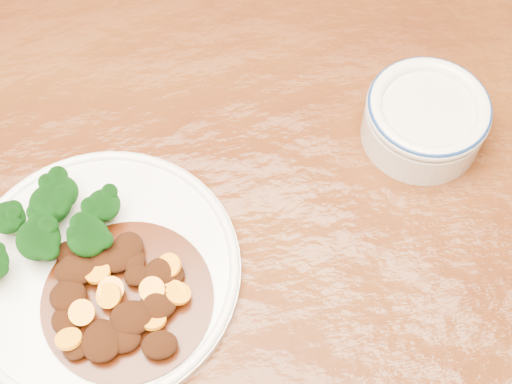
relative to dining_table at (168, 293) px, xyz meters
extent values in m
cube|color=#572C0F|center=(0.00, 0.00, 0.06)|extent=(1.55, 0.99, 0.04)
cylinder|color=#3A1F0E|center=(0.66, 0.43, -0.32)|extent=(0.06, 0.06, 0.71)
cylinder|color=silver|center=(-0.06, 0.00, 0.09)|extent=(0.29, 0.29, 0.01)
torus|color=silver|center=(-0.06, 0.00, 0.09)|extent=(0.28, 0.28, 0.01)
cylinder|color=#70A153|center=(-0.09, 0.08, 0.10)|extent=(0.01, 0.01, 0.02)
ellipsoid|color=black|center=(-0.09, 0.08, 0.12)|extent=(0.04, 0.04, 0.03)
cylinder|color=#70A153|center=(-0.05, 0.06, 0.10)|extent=(0.01, 0.01, 0.02)
ellipsoid|color=black|center=(-0.05, 0.06, 0.12)|extent=(0.04, 0.04, 0.03)
cylinder|color=#70A153|center=(-0.11, 0.03, 0.10)|extent=(0.01, 0.01, 0.02)
ellipsoid|color=black|center=(-0.11, 0.03, 0.12)|extent=(0.04, 0.04, 0.04)
cylinder|color=#70A153|center=(-0.06, 0.02, 0.10)|extent=(0.01, 0.01, 0.02)
ellipsoid|color=black|center=(-0.06, 0.02, 0.12)|extent=(0.04, 0.04, 0.03)
cylinder|color=#70A153|center=(-0.14, 0.06, 0.10)|extent=(0.01, 0.01, 0.02)
ellipsoid|color=black|center=(-0.14, 0.06, 0.12)|extent=(0.04, 0.04, 0.03)
cylinder|color=#70A153|center=(-0.10, 0.07, 0.10)|extent=(0.01, 0.01, 0.02)
ellipsoid|color=black|center=(-0.10, 0.07, 0.12)|extent=(0.04, 0.04, 0.03)
cylinder|color=#401706|center=(-0.03, -0.04, 0.09)|extent=(0.17, 0.17, 0.00)
ellipsoid|color=black|center=(-0.06, -0.08, 0.11)|extent=(0.04, 0.04, 0.02)
ellipsoid|color=black|center=(-0.09, -0.03, 0.11)|extent=(0.04, 0.03, 0.02)
ellipsoid|color=black|center=(-0.09, 0.02, 0.10)|extent=(0.03, 0.02, 0.01)
ellipsoid|color=black|center=(-0.04, 0.00, 0.11)|extent=(0.04, 0.03, 0.02)
ellipsoid|color=black|center=(0.00, -0.02, 0.11)|extent=(0.03, 0.03, 0.02)
ellipsoid|color=black|center=(-0.03, -0.06, 0.11)|extent=(0.04, 0.04, 0.02)
ellipsoid|color=black|center=(-0.09, -0.04, 0.10)|extent=(0.03, 0.02, 0.01)
ellipsoid|color=black|center=(-0.08, 0.00, 0.11)|extent=(0.04, 0.03, 0.02)
ellipsoid|color=black|center=(0.00, -0.05, 0.11)|extent=(0.04, 0.04, 0.02)
ellipsoid|color=black|center=(-0.01, -0.09, 0.11)|extent=(0.03, 0.03, 0.02)
ellipsoid|color=black|center=(0.01, -0.02, 0.10)|extent=(0.02, 0.02, 0.01)
ellipsoid|color=black|center=(-0.08, -0.09, 0.10)|extent=(0.02, 0.02, 0.01)
ellipsoid|color=black|center=(-0.03, 0.01, 0.11)|extent=(0.03, 0.03, 0.02)
ellipsoid|color=black|center=(-0.09, -0.05, 0.10)|extent=(0.03, 0.03, 0.02)
ellipsoid|color=black|center=(-0.02, -0.02, 0.11)|extent=(0.03, 0.02, 0.01)
ellipsoid|color=black|center=(-0.02, 0.00, 0.11)|extent=(0.03, 0.03, 0.01)
ellipsoid|color=black|center=(-0.06, -0.07, 0.10)|extent=(0.03, 0.03, 0.02)
ellipsoid|color=black|center=(-0.05, 0.01, 0.11)|extent=(0.04, 0.03, 0.02)
ellipsoid|color=black|center=(-0.04, -0.08, 0.10)|extent=(0.03, 0.03, 0.02)
ellipsoid|color=black|center=(-0.06, 0.02, 0.11)|extent=(0.04, 0.04, 0.02)
cylinder|color=orange|center=(0.01, -0.04, 0.11)|extent=(0.04, 0.04, 0.01)
cylinder|color=orange|center=(0.02, -0.05, 0.11)|extent=(0.03, 0.03, 0.02)
cylinder|color=orange|center=(-0.06, -0.01, 0.11)|extent=(0.03, 0.03, 0.01)
cylinder|color=orange|center=(-0.01, -0.07, 0.11)|extent=(0.03, 0.03, 0.02)
cylinder|color=orange|center=(-0.09, -0.08, 0.11)|extent=(0.04, 0.03, 0.02)
cylinder|color=orange|center=(0.01, -0.02, 0.11)|extent=(0.04, 0.04, 0.01)
cylinder|color=orange|center=(-0.01, -0.04, 0.12)|extent=(0.03, 0.03, 0.01)
cylinder|color=orange|center=(-0.08, -0.05, 0.11)|extent=(0.03, 0.03, 0.01)
cylinder|color=orange|center=(-0.05, -0.03, 0.11)|extent=(0.04, 0.04, 0.01)
cylinder|color=orange|center=(-0.05, -0.04, 0.11)|extent=(0.03, 0.03, 0.02)
cylinder|color=beige|center=(0.31, 0.11, 0.10)|extent=(0.13, 0.13, 0.04)
cylinder|color=beige|center=(0.31, 0.11, 0.13)|extent=(0.10, 0.10, 0.01)
torus|color=beige|center=(0.31, 0.11, 0.13)|extent=(0.14, 0.14, 0.02)
torus|color=navy|center=(0.31, 0.11, 0.14)|extent=(0.13, 0.13, 0.01)
camera|label=1|loc=(0.05, -0.31, 0.76)|focal=50.00mm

